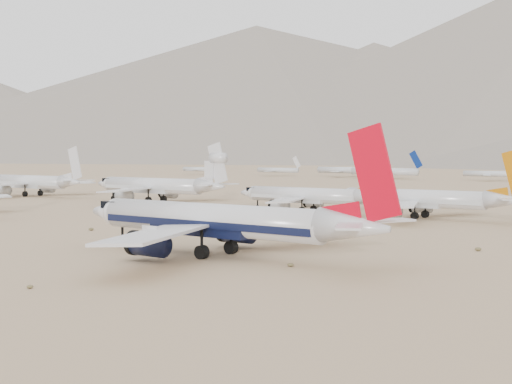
% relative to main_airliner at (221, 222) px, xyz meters
% --- Properties ---
extents(ground, '(7000.00, 7000.00, 0.00)m').
position_rel_main_airliner_xyz_m(ground, '(-11.56, -2.91, -4.99)').
color(ground, '#977858').
rests_on(ground, ground).
extents(main_airliner, '(51.44, 50.24, 18.15)m').
position_rel_main_airliner_xyz_m(main_airliner, '(0.00, 0.00, 0.00)').
color(main_airliner, silver).
rests_on(main_airliner, ground).
extents(row2_gold_tail, '(43.93, 42.97, 15.64)m').
position_rel_main_airliner_xyz_m(row2_gold_tail, '(-2.73, 72.94, -0.62)').
color(row2_gold_tail, silver).
rests_on(row2_gold_tail, ground).
extents(row2_orange_tail, '(41.30, 40.40, 14.73)m').
position_rel_main_airliner_xyz_m(row2_orange_tail, '(-32.15, 71.82, -0.86)').
color(row2_orange_tail, silver).
rests_on(row2_orange_tail, ground).
extents(row2_white_trijet, '(50.49, 49.35, 17.89)m').
position_rel_main_airliner_xyz_m(row2_white_trijet, '(-87.26, 74.32, 0.19)').
color(row2_white_trijet, silver).
rests_on(row2_white_trijet, ground).
extents(row2_white_twin, '(48.11, 47.07, 17.19)m').
position_rel_main_airliner_xyz_m(row2_white_twin, '(-146.17, 72.16, -0.15)').
color(row2_white_twin, silver).
rests_on(row2_white_twin, ground).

